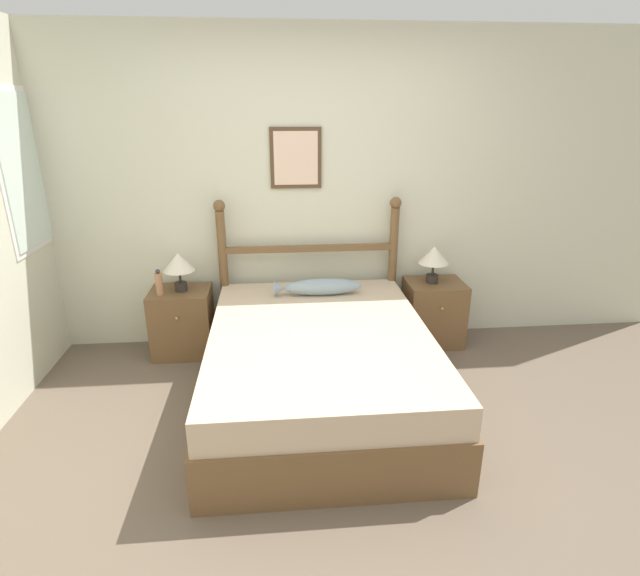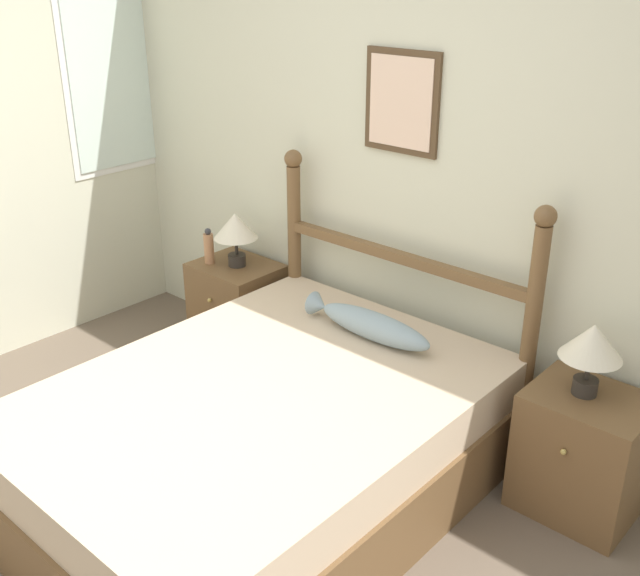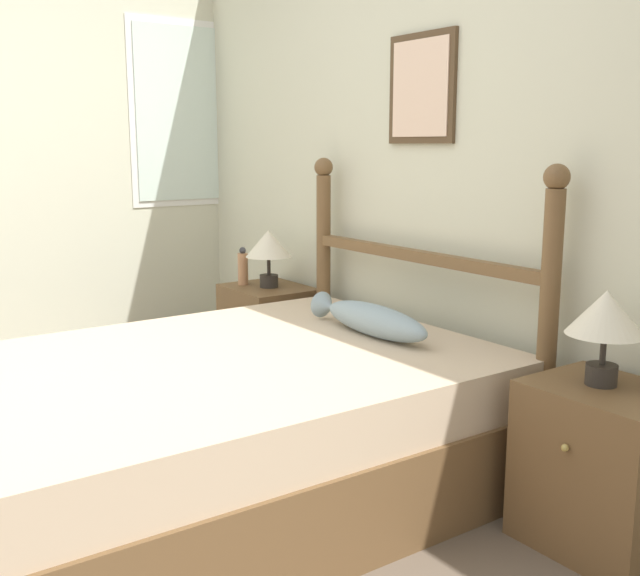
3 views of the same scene
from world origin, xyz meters
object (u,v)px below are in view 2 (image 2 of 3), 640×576
(bed, at_px, (261,443))
(nightstand_right, at_px, (582,453))
(table_lamp_left, at_px, (235,228))
(table_lamp_right, at_px, (592,345))
(bottle, at_px, (209,247))
(fish_pillow, at_px, (369,324))
(nightstand_left, at_px, (238,308))

(bed, height_order, nightstand_right, nightstand_right)
(table_lamp_left, height_order, table_lamp_right, same)
(table_lamp_right, xyz_separation_m, bottle, (-2.22, -0.08, -0.13))
(table_lamp_left, height_order, bottle, table_lamp_left)
(table_lamp_right, relative_size, fish_pillow, 0.45)
(bed, distance_m, bottle, 1.47)
(nightstand_left, relative_size, table_lamp_right, 1.76)
(nightstand_right, distance_m, table_lamp_right, 0.50)
(fish_pillow, bearing_deg, table_lamp_left, 171.06)
(table_lamp_right, height_order, bottle, table_lamp_right)
(nightstand_right, relative_size, bottle, 2.62)
(bed, distance_m, table_lamp_left, 1.43)
(nightstand_right, bearing_deg, table_lamp_right, 173.00)
(bottle, bearing_deg, nightstand_left, 30.63)
(nightstand_left, xyz_separation_m, nightstand_right, (2.12, 0.00, 0.00))
(table_lamp_right, xyz_separation_m, fish_pillow, (-0.97, -0.18, -0.17))
(nightstand_left, xyz_separation_m, table_lamp_right, (2.09, 0.00, 0.50))
(table_lamp_right, bearing_deg, bottle, -177.85)
(nightstand_right, relative_size, table_lamp_left, 1.76)
(bed, bearing_deg, table_lamp_right, 39.36)
(nightstand_right, distance_m, table_lamp_left, 2.17)
(nightstand_right, height_order, fish_pillow, fish_pillow)
(bed, relative_size, nightstand_right, 3.63)
(bed, height_order, table_lamp_right, table_lamp_right)
(bed, relative_size, bottle, 9.51)
(nightstand_right, bearing_deg, bottle, -177.99)
(nightstand_left, height_order, nightstand_right, same)
(nightstand_left, xyz_separation_m, table_lamp_left, (0.02, -0.00, 0.50))
(nightstand_left, bearing_deg, bottle, -149.37)
(bed, bearing_deg, fish_pillow, 85.41)
(bed, height_order, fish_pillow, fish_pillow)
(nightstand_right, bearing_deg, bed, -141.69)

